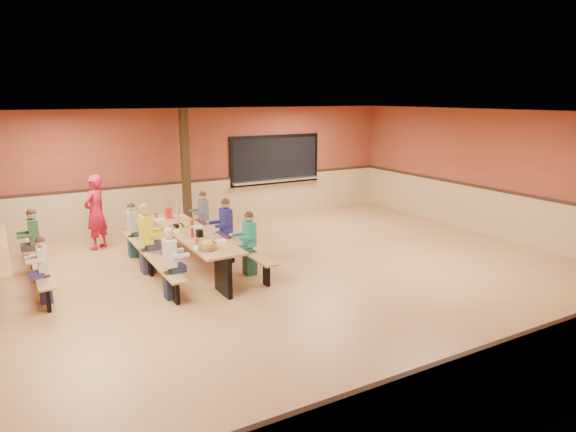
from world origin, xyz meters
TOP-DOWN VIEW (x-y plane):
  - ground at (0.00, 0.00)m, footprint 12.00×12.00m
  - room_envelope at (0.00, 0.00)m, footprint 12.04×10.04m
  - kitchen_pass_through at (2.60, 4.96)m, footprint 2.78×0.28m
  - structural_post at (-0.20, 4.40)m, footprint 0.18×0.18m
  - cafeteria_table_main at (-1.09, 1.55)m, footprint 1.91×3.70m
  - seated_child_white_left at (-1.92, 0.25)m, footprint 0.37×0.30m
  - seated_adult_yellow at (-1.92, 1.73)m, footprint 0.42×0.35m
  - seated_child_grey_left at (-1.92, 2.86)m, footprint 0.34×0.28m
  - seated_child_teal_right at (-0.27, 0.68)m, footprint 0.36×0.30m
  - seated_child_navy_right at (-0.27, 1.79)m, footprint 0.39×0.32m
  - seated_child_char_right at (-0.27, 3.10)m, footprint 0.36×0.29m
  - seated_child_green_sec at (-3.75, 2.82)m, footprint 0.37×0.31m
  - seated_child_tan_sec at (-3.75, 1.08)m, footprint 0.32×0.26m
  - standing_woman at (-2.46, 3.85)m, footprint 0.71×0.70m
  - punch_pitcher at (-1.15, 2.84)m, footprint 0.16×0.16m
  - chip_bowl at (-1.25, 0.27)m, footprint 0.32×0.32m
  - napkin_dispenser at (-1.08, 1.13)m, footprint 0.10×0.14m
  - condiment_mustard at (-1.31, 1.52)m, footprint 0.06×0.06m
  - condiment_ketchup at (-1.20, 1.17)m, footprint 0.06×0.06m
  - table_paddle at (-1.20, 2.02)m, footprint 0.16×0.16m
  - place_settings at (-1.09, 1.55)m, footprint 0.65×3.30m

SIDE VIEW (x-z plane):
  - ground at x=0.00m, z-range 0.00..0.00m
  - cafeteria_table_main at x=-1.09m, z-range 0.16..0.90m
  - seated_child_tan_sec at x=-3.75m, z-range 0.00..1.10m
  - seated_child_grey_left at x=-1.92m, z-range 0.00..1.14m
  - seated_child_char_right at x=-0.27m, z-range 0.00..1.19m
  - seated_child_teal_right at x=-0.27m, z-range 0.00..1.20m
  - seated_child_white_left at x=-1.92m, z-range 0.00..1.20m
  - seated_child_green_sec at x=-3.75m, z-range 0.00..1.22m
  - seated_child_navy_right at x=-0.27m, z-range 0.00..1.25m
  - seated_adult_yellow at x=-1.92m, z-range 0.00..1.32m
  - room_envelope at x=0.00m, z-range -0.82..2.20m
  - place_settings at x=-1.09m, z-range 0.74..0.85m
  - napkin_dispenser at x=-1.08m, z-range 0.74..0.87m
  - chip_bowl at x=-1.25m, z-range 0.74..0.89m
  - standing_woman at x=-2.46m, z-range 0.00..1.65m
  - condiment_mustard at x=-1.31m, z-range 0.74..0.91m
  - condiment_ketchup at x=-1.20m, z-range 0.74..0.91m
  - punch_pitcher at x=-1.15m, z-range 0.74..0.96m
  - table_paddle at x=-1.20m, z-range 0.60..1.16m
  - kitchen_pass_through at x=2.60m, z-range 0.80..2.18m
  - structural_post at x=-0.20m, z-range 0.00..3.00m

